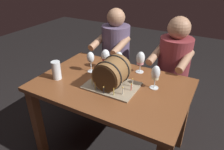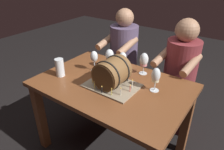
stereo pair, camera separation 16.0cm
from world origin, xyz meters
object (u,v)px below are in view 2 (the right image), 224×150
object	(u,v)px
dining_table	(112,96)
wine_glass_red	(110,56)
barrel_cake	(112,74)
person_seated_right	(178,82)
wine_glass_amber	(123,58)
beer_pint	(60,68)
wine_glass_white	(156,76)
person_seated_left	(123,65)
wine_glass_rose	(144,61)
wine_glass_empty	(94,57)

from	to	relation	value
dining_table	wine_glass_red	world-z (taller)	wine_glass_red
barrel_cake	person_seated_right	size ratio (longest dim) A/B	0.35
dining_table	wine_glass_amber	world-z (taller)	wine_glass_amber
beer_pint	person_seated_right	distance (m)	1.16
wine_glass_white	beer_pint	bearing A→B (deg)	-161.65
person_seated_right	beer_pint	bearing A→B (deg)	-132.65
dining_table	wine_glass_red	xyz separation A→B (m)	(-0.18, 0.21, 0.24)
beer_pint	person_seated_left	bearing A→B (deg)	82.53
dining_table	wine_glass_rose	world-z (taller)	wine_glass_rose
wine_glass_amber	barrel_cake	bearing A→B (deg)	-72.33
barrel_cake	wine_glass_empty	bearing A→B (deg)	155.60
wine_glass_rose	person_seated_left	world-z (taller)	person_seated_left
dining_table	beer_pint	world-z (taller)	beer_pint
barrel_cake	wine_glass_amber	bearing A→B (deg)	107.67
wine_glass_rose	wine_glass_amber	bearing A→B (deg)	-169.01
barrel_cake	wine_glass_white	size ratio (longest dim) A/B	2.12
wine_glass_white	wine_glass_rose	bearing A→B (deg)	136.12
dining_table	wine_glass_white	distance (m)	0.42
barrel_cake	wine_glass_red	distance (m)	0.32
wine_glass_red	wine_glass_rose	world-z (taller)	wine_glass_rose
wine_glass_red	person_seated_left	size ratio (longest dim) A/B	0.16
barrel_cake	beer_pint	size ratio (longest dim) A/B	2.62
wine_glass_rose	person_seated_left	bearing A→B (deg)	139.42
person_seated_left	person_seated_right	bearing A→B (deg)	0.01
barrel_cake	beer_pint	bearing A→B (deg)	-166.03
person_seated_right	wine_glass_red	bearing A→B (deg)	-137.57
barrel_cake	wine_glass_rose	size ratio (longest dim) A/B	2.09
wine_glass_amber	wine_glass_rose	distance (m)	0.19
wine_glass_rose	person_seated_right	size ratio (longest dim) A/B	0.17
wine_glass_white	person_seated_left	world-z (taller)	person_seated_left
wine_glass_red	beer_pint	world-z (taller)	wine_glass_red
wine_glass_rose	person_seated_right	xyz separation A→B (m)	(0.21, 0.39, -0.32)
wine_glass_empty	wine_glass_amber	xyz separation A→B (m)	(0.19, 0.16, -0.02)
beer_pint	wine_glass_rose	bearing A→B (deg)	38.52
dining_table	wine_glass_white	size ratio (longest dim) A/B	6.40
wine_glass_empty	wine_glass_amber	distance (m)	0.25
beer_pint	person_seated_left	xyz separation A→B (m)	(0.11, 0.83, -0.27)
dining_table	wine_glass_red	size ratio (longest dim) A/B	6.69
dining_table	wine_glass_amber	xyz separation A→B (m)	(-0.07, 0.26, 0.23)
wine_glass_amber	beer_pint	bearing A→B (deg)	-132.05
barrel_cake	beer_pint	distance (m)	0.48
wine_glass_red	person_seated_right	xyz separation A→B (m)	(0.51, 0.47, -0.32)
wine_glass_red	wine_glass_white	bearing A→B (deg)	-12.56
wine_glass_amber	wine_glass_white	size ratio (longest dim) A/B	0.88
barrel_cake	wine_glass_rose	bearing A→B (deg)	73.53
wine_glass_amber	beer_pint	size ratio (longest dim) A/B	1.08
wine_glass_amber	person_seated_left	bearing A→B (deg)	121.51
wine_glass_amber	wine_glass_white	xyz separation A→B (m)	(0.39, -0.16, 0.01)
wine_glass_white	person_seated_left	xyz separation A→B (m)	(-0.65, 0.58, -0.32)
barrel_cake	wine_glass_white	distance (m)	0.33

